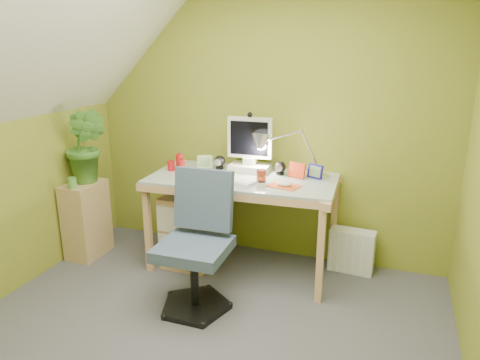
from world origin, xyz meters
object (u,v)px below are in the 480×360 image
(desk, at_px, (243,223))
(side_ledge, at_px, (87,219))
(potted_plant, at_px, (86,146))
(task_chair, at_px, (193,246))
(desk_lamp, at_px, (303,142))
(radiator, at_px, (352,251))
(monitor, at_px, (250,139))

(desk, xyz_separation_m, side_ledge, (-1.39, -0.26, -0.06))
(potted_plant, xyz_separation_m, task_chair, (1.24, -0.51, -0.52))
(desk_lamp, distance_m, task_chair, 1.22)
(radiator, bearing_deg, side_ledge, -163.68)
(desk, bearing_deg, desk_lamp, 19.06)
(monitor, bearing_deg, desk, -92.16)
(side_ledge, relative_size, task_chair, 0.69)
(potted_plant, bearing_deg, desk_lamp, 12.23)
(desk, relative_size, desk_lamp, 2.66)
(monitor, bearing_deg, potted_plant, -166.04)
(monitor, bearing_deg, desk_lamp, -2.16)
(monitor, distance_m, desk_lamp, 0.45)
(desk_lamp, height_order, task_chair, desk_lamp)
(task_chair, relative_size, radiator, 2.68)
(desk, distance_m, potted_plant, 1.50)
(desk, xyz_separation_m, desk_lamp, (0.45, 0.18, 0.69))
(side_ledge, distance_m, task_chair, 1.37)
(task_chair, bearing_deg, desk, 79.93)
(desk_lamp, relative_size, side_ledge, 0.83)
(potted_plant, bearing_deg, radiator, 11.13)
(task_chair, distance_m, radiator, 1.42)
(side_ledge, xyz_separation_m, radiator, (2.28, 0.49, -0.16))
(desk, height_order, potted_plant, potted_plant)
(potted_plant, bearing_deg, side_ledge, -128.72)
(side_ledge, height_order, potted_plant, potted_plant)
(potted_plant, bearing_deg, monitor, 16.12)
(side_ledge, relative_size, potted_plant, 1.04)
(side_ledge, bearing_deg, monitor, 17.56)
(radiator, bearing_deg, monitor, -172.60)
(side_ledge, bearing_deg, desk_lamp, 13.45)
(side_ledge, bearing_deg, radiator, 12.15)
(desk_lamp, height_order, radiator, desk_lamp)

